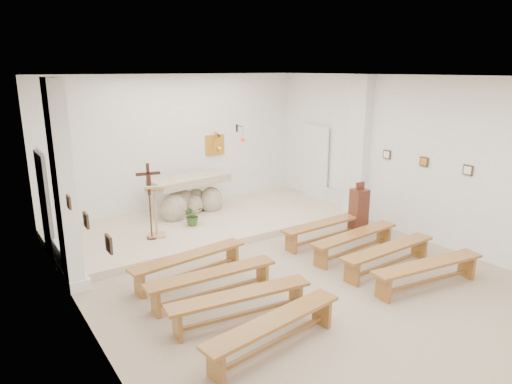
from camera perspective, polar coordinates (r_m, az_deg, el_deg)
ground at (r=8.26m, az=5.56°, el=-10.93°), size 7.00×10.00×0.00m
wall_left at (r=6.13m, az=-20.24°, el=-3.60°), size 0.02×10.00×3.50m
wall_right at (r=10.19m, az=21.25°, el=3.55°), size 0.02×10.00×3.50m
wall_back at (r=11.84m, az=-9.71°, el=5.86°), size 7.00×0.02×3.50m
ceiling at (r=7.42m, az=6.27°, el=14.06°), size 7.00×10.00×0.02m
sanctuary_platform at (r=10.94m, az=-6.09°, el=-3.83°), size 6.98×3.00×0.15m
pilaster_left at (r=8.04m, az=-22.89°, el=0.48°), size 0.26×0.55×3.50m
pilaster_right at (r=11.35m, az=12.66°, el=5.31°), size 0.26×0.55×3.50m
gold_wall_relief at (r=12.29m, az=-5.15°, el=5.88°), size 0.55×0.04×0.55m
sanctuary_lamp at (r=12.40m, az=-1.75°, el=6.76°), size 0.11×0.36×0.44m
station_frame_left_front at (r=5.41m, az=-17.92°, el=-6.21°), size 0.03×0.20×0.20m
station_frame_left_mid at (r=6.33m, az=-20.48°, el=-3.33°), size 0.03×0.20×0.20m
station_frame_left_rear at (r=7.27m, az=-22.37°, el=-1.18°), size 0.03×0.20×0.20m
station_frame_right_front at (r=9.76m, az=24.97°, el=2.50°), size 0.03×0.20×0.20m
station_frame_right_mid at (r=10.30m, az=20.27°, el=3.58°), size 0.03×0.20×0.20m
station_frame_right_rear at (r=10.90m, az=16.05°, el=4.53°), size 0.03×0.20×0.20m
radiator_left at (r=9.14m, az=-23.19°, el=-7.65°), size 0.10×0.85×0.52m
radiator_right at (r=12.19m, az=10.09°, el=-1.02°), size 0.10×0.85×0.52m
altar at (r=11.35m, az=-8.30°, el=-0.75°), size 2.06×1.03×1.02m
lectern at (r=9.85m, az=-12.45°, el=-2.33°), size 0.50×0.45×1.16m
crucifix_stand at (r=9.65m, az=-13.18°, el=-0.46°), size 0.49×0.21×1.62m
potted_plant at (r=10.52m, az=-7.91°, el=-2.85°), size 0.45×0.40×0.49m
donation_pedestal at (r=10.44m, az=12.70°, el=-2.40°), size 0.36×0.36×1.21m
bench_left_front at (r=8.20m, az=-8.36°, el=-8.51°), size 2.23×0.59×0.47m
bench_right_front at (r=9.89m, az=8.69°, el=-4.33°), size 2.22×0.42×0.47m
bench_left_second at (r=7.51m, az=-5.50°, el=-10.74°), size 2.22×0.45×0.47m
bench_right_second at (r=9.32m, az=12.22°, el=-5.74°), size 2.23×0.52×0.47m
bench_left_third at (r=6.85m, az=-2.01°, el=-13.38°), size 2.23×0.63×0.47m
bench_right_third at (r=8.80m, az=16.20°, el=-7.30°), size 2.22×0.42×0.47m
bench_left_fourth at (r=6.24m, az=2.30°, el=-16.49°), size 2.23×0.64×0.47m
bench_right_fourth at (r=8.33m, az=20.70°, el=-9.00°), size 2.23×0.65×0.47m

